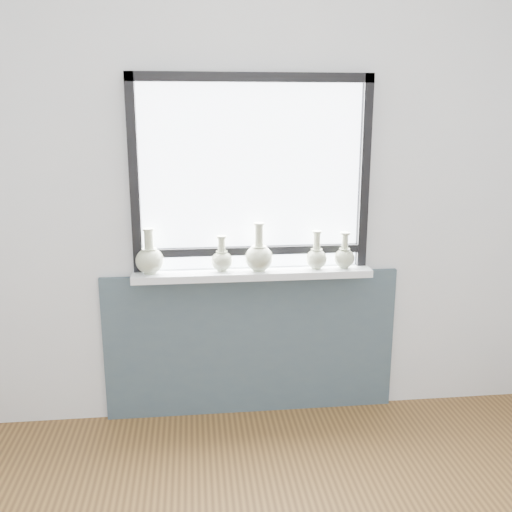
{
  "coord_description": "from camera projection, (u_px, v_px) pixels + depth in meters",
  "views": [
    {
      "loc": [
        -0.32,
        -1.32,
        1.74
      ],
      "look_at": [
        0.0,
        1.55,
        1.02
      ],
      "focal_mm": 40.0,
      "sensor_mm": 36.0,
      "label": 1
    }
  ],
  "objects": [
    {
      "name": "back_wall",
      "position": [
        251.0,
        196.0,
        3.16
      ],
      "size": [
        3.6,
        0.02,
        2.6
      ],
      "primitive_type": "cube",
      "color": "silver",
      "rests_on": "ground"
    },
    {
      "name": "apron_panel",
      "position": [
        252.0,
        344.0,
        3.34
      ],
      "size": [
        1.7,
        0.03,
        0.86
      ],
      "primitive_type": "cube",
      "color": "#3D4E57",
      "rests_on": "ground"
    },
    {
      "name": "windowsill",
      "position": [
        253.0,
        273.0,
        3.16
      ],
      "size": [
        1.32,
        0.18,
        0.04
      ],
      "primitive_type": "cube",
      "color": "silver",
      "rests_on": "apron_panel"
    },
    {
      "name": "window",
      "position": [
        251.0,
        171.0,
        3.09
      ],
      "size": [
        1.3,
        0.06,
        1.05
      ],
      "color": "black",
      "rests_on": "windowsill"
    },
    {
      "name": "vase_a",
      "position": [
        150.0,
        259.0,
        3.07
      ],
      "size": [
        0.15,
        0.15,
        0.25
      ],
      "rotation": [
        0.0,
        0.0,
        0.26
      ],
      "color": "#B5BE9B",
      "rests_on": "windowsill"
    },
    {
      "name": "vase_b",
      "position": [
        222.0,
        259.0,
        3.13
      ],
      "size": [
        0.12,
        0.12,
        0.2
      ],
      "rotation": [
        0.0,
        0.0,
        -0.05
      ],
      "color": "#B5BE9B",
      "rests_on": "windowsill"
    },
    {
      "name": "vase_c",
      "position": [
        259.0,
        256.0,
        3.12
      ],
      "size": [
        0.16,
        0.16,
        0.27
      ],
      "rotation": [
        0.0,
        0.0,
        0.27
      ],
      "color": "#B5BE9B",
      "rests_on": "windowsill"
    },
    {
      "name": "vase_d",
      "position": [
        316.0,
        256.0,
        3.17
      ],
      "size": [
        0.12,
        0.12,
        0.21
      ],
      "rotation": [
        0.0,
        0.0,
        0.11
      ],
      "color": "#B5BE9B",
      "rests_on": "windowsill"
    },
    {
      "name": "vase_e",
      "position": [
        344.0,
        256.0,
        3.19
      ],
      "size": [
        0.12,
        0.12,
        0.2
      ],
      "rotation": [
        0.0,
        0.0,
        -0.03
      ],
      "color": "#B5BE9B",
      "rests_on": "windowsill"
    }
  ]
}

